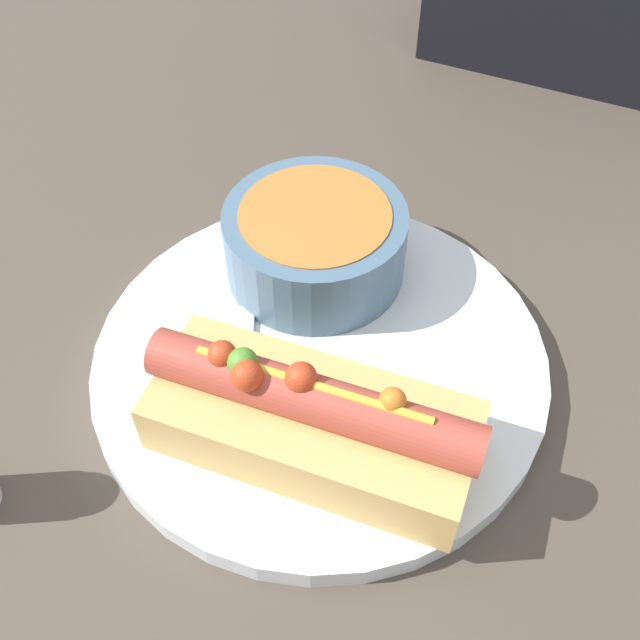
% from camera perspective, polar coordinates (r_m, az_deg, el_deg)
% --- Properties ---
extents(ground_plane, '(4.00, 4.00, 0.00)m').
position_cam_1_polar(ground_plane, '(0.48, -0.00, -3.68)').
color(ground_plane, '#4C4238').
extents(dinner_plate, '(0.28, 0.28, 0.02)m').
position_cam_1_polar(dinner_plate, '(0.47, -0.00, -3.11)').
color(dinner_plate, white).
rests_on(dinner_plate, ground_plane).
extents(hot_dog, '(0.18, 0.09, 0.07)m').
position_cam_1_polar(hot_dog, '(0.41, -0.69, -7.47)').
color(hot_dog, '#DBAD60').
rests_on(hot_dog, dinner_plate).
extents(soup_bowl, '(0.12, 0.12, 0.05)m').
position_cam_1_polar(soup_bowl, '(0.49, -0.37, 6.15)').
color(soup_bowl, slate).
rests_on(soup_bowl, dinner_plate).
extents(spoon, '(0.08, 0.16, 0.01)m').
position_cam_1_polar(spoon, '(0.50, -5.35, 2.61)').
color(spoon, '#B7B7BC').
rests_on(spoon, dinner_plate).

